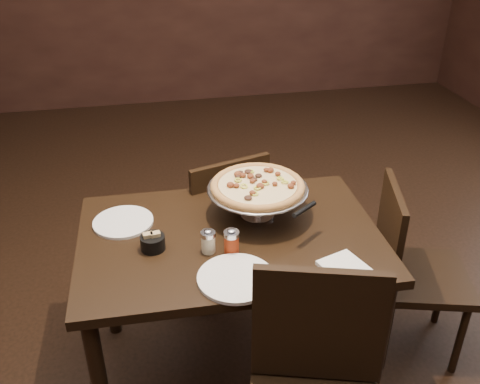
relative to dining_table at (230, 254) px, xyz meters
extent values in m
cube|color=black|center=(0.02, 0.04, -0.65)|extent=(6.00, 7.00, 0.02)
cube|color=black|center=(0.00, 0.00, 0.08)|extent=(1.19, 0.81, 0.04)
cylinder|color=black|center=(0.52, -0.35, -0.29)|extent=(0.06, 0.06, 0.69)
cylinder|color=black|center=(-0.52, 0.35, -0.29)|extent=(0.06, 0.06, 0.69)
cylinder|color=black|center=(0.54, 0.32, -0.29)|extent=(0.06, 0.06, 0.69)
cylinder|color=silver|center=(0.14, 0.11, 0.10)|extent=(0.14, 0.14, 0.01)
cylinder|color=silver|center=(0.14, 0.11, 0.16)|extent=(0.03, 0.03, 0.11)
cylinder|color=silver|center=(0.14, 0.11, 0.22)|extent=(0.10, 0.10, 0.01)
cylinder|color=#95969A|center=(0.14, 0.11, 0.22)|extent=(0.40, 0.40, 0.01)
torus|color=#95969A|center=(0.14, 0.11, 0.22)|extent=(0.41, 0.41, 0.01)
cylinder|color=brown|center=(0.14, 0.11, 0.23)|extent=(0.37, 0.37, 0.01)
torus|color=brown|center=(0.14, 0.11, 0.24)|extent=(0.38, 0.38, 0.03)
cylinder|color=tan|center=(0.14, 0.11, 0.24)|extent=(0.32, 0.32, 0.01)
cylinder|color=beige|center=(-0.10, -0.09, 0.13)|extent=(0.05, 0.05, 0.07)
cylinder|color=silver|center=(-0.10, -0.09, 0.17)|extent=(0.06, 0.06, 0.02)
ellipsoid|color=silver|center=(-0.10, -0.09, 0.19)|extent=(0.03, 0.03, 0.01)
cylinder|color=maroon|center=(-0.02, -0.12, 0.13)|extent=(0.05, 0.05, 0.07)
cylinder|color=silver|center=(-0.02, -0.12, 0.18)|extent=(0.06, 0.06, 0.02)
ellipsoid|color=silver|center=(-0.02, -0.12, 0.19)|extent=(0.03, 0.03, 0.01)
cylinder|color=black|center=(-0.30, -0.04, 0.12)|extent=(0.09, 0.09, 0.06)
cube|color=tan|center=(-0.32, -0.04, 0.14)|extent=(0.04, 0.03, 0.06)
cube|color=tan|center=(-0.29, -0.04, 0.14)|extent=(0.04, 0.03, 0.06)
cube|color=white|center=(0.36, -0.29, 0.10)|extent=(0.18, 0.18, 0.02)
cylinder|color=white|center=(-0.41, 0.17, 0.10)|extent=(0.24, 0.24, 0.01)
cylinder|color=white|center=(-0.03, -0.27, 0.10)|extent=(0.27, 0.27, 0.01)
cone|color=silver|center=(0.27, -0.09, 0.23)|extent=(0.17, 0.17, 0.00)
cylinder|color=black|center=(0.27, -0.09, 0.23)|extent=(0.12, 0.10, 0.02)
cube|color=black|center=(0.03, 0.57, -0.23)|extent=(0.49, 0.49, 0.04)
cube|color=black|center=(0.08, 0.40, 0.00)|extent=(0.39, 0.14, 0.41)
cylinder|color=black|center=(0.13, 0.77, -0.44)|extent=(0.03, 0.03, 0.39)
cylinder|color=black|center=(-0.17, 0.68, -0.44)|extent=(0.03, 0.03, 0.39)
cylinder|color=black|center=(0.22, 0.46, -0.44)|extent=(0.03, 0.03, 0.39)
cylinder|color=black|center=(-0.08, 0.37, -0.44)|extent=(0.03, 0.03, 0.39)
cube|color=black|center=(0.19, -0.50, 0.06)|extent=(0.42, 0.15, 0.45)
cube|color=black|center=(0.87, -0.03, -0.23)|extent=(0.48, 0.48, 0.04)
cube|color=black|center=(0.69, 0.02, 0.00)|extent=(0.13, 0.39, 0.41)
cylinder|color=black|center=(0.98, -0.22, -0.44)|extent=(0.03, 0.03, 0.38)
cylinder|color=black|center=(1.06, 0.08, -0.44)|extent=(0.03, 0.03, 0.38)
cylinder|color=black|center=(0.67, -0.14, -0.44)|extent=(0.03, 0.03, 0.38)
cylinder|color=black|center=(0.76, 0.17, -0.44)|extent=(0.03, 0.03, 0.38)
camera|label=1|loc=(-0.31, -1.70, 1.28)|focal=40.00mm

